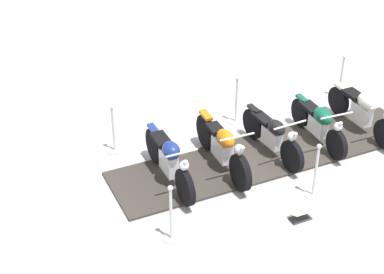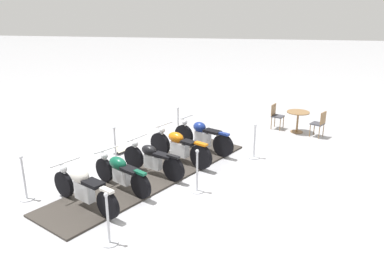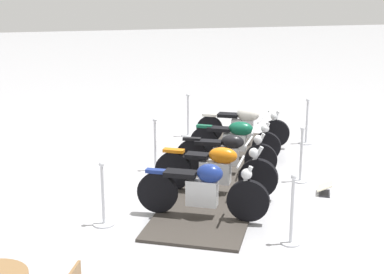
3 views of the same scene
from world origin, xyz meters
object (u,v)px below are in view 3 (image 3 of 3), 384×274
(stanchion_left_mid, at_px, (155,154))
(stanchion_right_front, at_px, (292,219))
(motorcycle_cream, at_px, (244,124))
(motorcycle_black, at_px, (227,152))
(motorcycle_navy, at_px, (203,189))
(stanchion_right_mid, at_px, (301,163))
(stanchion_left_rear, at_px, (188,123))
(stanchion_left_front, at_px, (103,206))
(motorcycle_forest, at_px, (236,137))
(info_placard, at_px, (325,190))
(motorcycle_copper, at_px, (217,168))
(stanchion_right_rear, at_px, (306,130))

(stanchion_left_mid, bearing_deg, stanchion_right_front, -163.14)
(motorcycle_cream, height_order, stanchion_right_front, stanchion_right_front)
(motorcycle_black, relative_size, stanchion_right_front, 1.70)
(motorcycle_navy, relative_size, motorcycle_cream, 0.99)
(stanchion_right_mid, xyz_separation_m, stanchion_left_rear, (3.98, 1.20, -0.04))
(stanchion_left_front, bearing_deg, motorcycle_navy, -98.33)
(stanchion_left_mid, height_order, stanchion_left_rear, stanchion_left_mid)
(motorcycle_navy, relative_size, motorcycle_forest, 1.12)
(motorcycle_black, distance_m, info_placard, 2.10)
(motorcycle_navy, relative_size, info_placard, 4.48)
(motorcycle_black, relative_size, stanchion_left_front, 1.76)
(motorcycle_forest, bearing_deg, stanchion_right_front, -66.18)
(motorcycle_copper, height_order, stanchion_right_rear, stanchion_right_rear)
(stanchion_right_rear, relative_size, stanchion_right_front, 1.02)
(stanchion_right_rear, distance_m, stanchion_left_rear, 3.01)
(stanchion_right_mid, distance_m, stanchion_left_rear, 4.15)
(motorcycle_navy, xyz_separation_m, stanchion_right_mid, (1.25, -2.41, -0.15))
(motorcycle_black, relative_size, motorcycle_cream, 0.94)
(motorcycle_forest, xyz_separation_m, stanchion_right_front, (-4.20, 0.69, -0.12))
(motorcycle_navy, distance_m, stanchion_left_rear, 5.36)
(motorcycle_forest, height_order, info_placard, motorcycle_forest)
(motorcycle_copper, distance_m, stanchion_right_rear, 4.27)
(stanchion_right_rear, height_order, stanchion_right_front, stanchion_right_rear)
(motorcycle_navy, relative_size, stanchion_left_rear, 1.77)
(motorcycle_black, xyz_separation_m, info_placard, (-1.49, -1.41, -0.43))
(motorcycle_copper, distance_m, motorcycle_cream, 3.41)
(motorcycle_cream, relative_size, stanchion_right_mid, 1.78)
(info_placard, bearing_deg, motorcycle_cream, -145.85)
(stanchion_left_mid, relative_size, stanchion_left_rear, 1.01)
(motorcycle_forest, bearing_deg, stanchion_right_rear, 53.34)
(motorcycle_cream, height_order, info_placard, motorcycle_cream)
(stanchion_left_mid, distance_m, info_placard, 3.55)
(motorcycle_copper, distance_m, stanchion_right_front, 2.28)
(stanchion_right_front, xyz_separation_m, stanchion_left_rear, (6.47, -0.21, -0.05))
(stanchion_right_front, relative_size, stanchion_left_rear, 0.99)
(motorcycle_black, bearing_deg, motorcycle_navy, -92.38)
(stanchion_right_mid, bearing_deg, stanchion_right_front, 150.44)
(stanchion_left_rear, bearing_deg, motorcycle_copper, 171.43)
(motorcycle_copper, xyz_separation_m, stanchion_left_mid, (1.75, 0.77, -0.17))
(motorcycle_navy, height_order, stanchion_left_front, stanchion_left_front)
(motorcycle_black, bearing_deg, stanchion_left_front, -120.48)
(motorcycle_navy, height_order, stanchion_left_rear, stanchion_left_rear)
(motorcycle_black, distance_m, stanchion_right_rear, 3.23)
(stanchion_right_mid, bearing_deg, stanchion_right_rear, -29.56)
(info_placard, bearing_deg, motorcycle_forest, -131.62)
(motorcycle_copper, relative_size, stanchion_left_mid, 1.79)
(motorcycle_cream, distance_m, info_placard, 3.50)
(stanchion_right_front, bearing_deg, stanchion_right_rear, -29.56)
(motorcycle_forest, relative_size, motorcycle_cream, 0.88)
(stanchion_left_front, xyz_separation_m, stanchion_left_rear, (4.98, -2.83, 0.02))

